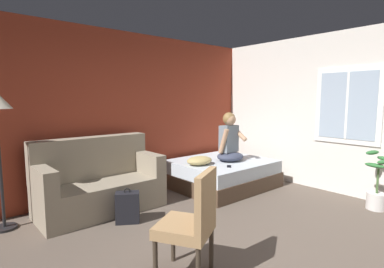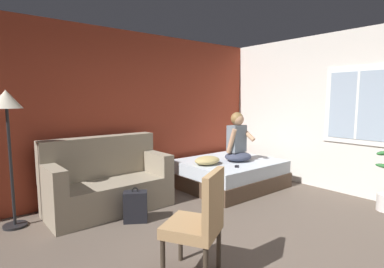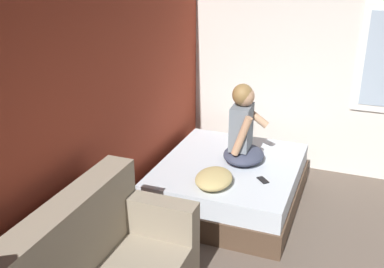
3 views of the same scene
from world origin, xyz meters
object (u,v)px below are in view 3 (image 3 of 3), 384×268
Objects in this scene: person_seated at (243,131)px; throw_pillow at (214,179)px; bed at (229,183)px; cell_phone at (263,180)px.

person_seated is 1.82× the size of throw_pillow.
bed is 0.62m from person_seated.
cell_phone reaches higher than bed.
person_seated is at bearing -10.20° from throw_pillow.
cell_phone is (-0.27, -0.43, 0.25)m from bed.
person_seated is at bearing -48.75° from bed.
bed is 1.96× the size of person_seated.
bed is 11.91× the size of cell_phone.
cell_phone is at bearing -138.41° from person_seated.
bed is at bearing 131.25° from person_seated.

